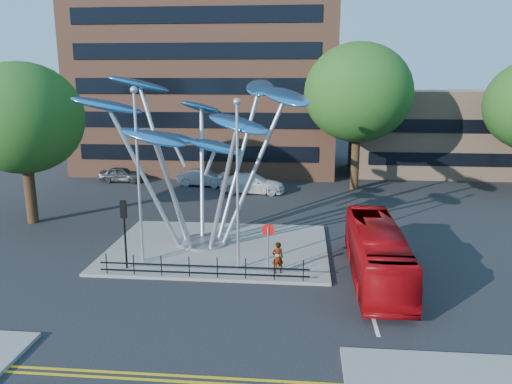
# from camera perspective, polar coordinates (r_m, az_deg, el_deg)

# --- Properties ---
(ground) EXTENTS (120.00, 120.00, 0.00)m
(ground) POSITION_cam_1_polar(r_m,az_deg,el_deg) (22.41, -4.32, -11.79)
(ground) COLOR black
(ground) RESTS_ON ground
(traffic_island) EXTENTS (12.00, 9.00, 0.15)m
(traffic_island) POSITION_cam_1_polar(r_m,az_deg,el_deg) (28.01, -4.32, -6.38)
(traffic_island) COLOR slate
(traffic_island) RESTS_ON ground
(double_yellow_near) EXTENTS (40.00, 0.12, 0.01)m
(double_yellow_near) POSITION_cam_1_polar(r_m,az_deg,el_deg) (17.26, -7.82, -20.14)
(double_yellow_near) COLOR gold
(double_yellow_near) RESTS_ON ground
(double_yellow_far) EXTENTS (40.00, 0.12, 0.01)m
(double_yellow_far) POSITION_cam_1_polar(r_m,az_deg,el_deg) (17.02, -8.06, -20.68)
(double_yellow_far) COLOR gold
(double_yellow_far) RESTS_ON ground
(brick_tower) EXTENTS (25.00, 15.00, 30.00)m
(brick_tower) POSITION_cam_1_polar(r_m,az_deg,el_deg) (53.15, -5.35, 19.17)
(brick_tower) COLOR brown
(brick_tower) RESTS_ON ground
(low_building_near) EXTENTS (15.00, 8.00, 8.00)m
(low_building_near) POSITION_cam_1_polar(r_m,az_deg,el_deg) (51.83, 19.33, 6.46)
(low_building_near) COLOR tan
(low_building_near) RESTS_ON ground
(tree_right) EXTENTS (8.80, 8.80, 12.11)m
(tree_right) POSITION_cam_1_polar(r_m,az_deg,el_deg) (42.27, 11.60, 11.05)
(tree_right) COLOR black
(tree_right) RESTS_ON ground
(tree_left) EXTENTS (7.60, 7.60, 10.32)m
(tree_left) POSITION_cam_1_polar(r_m,az_deg,el_deg) (34.84, -25.14, 7.61)
(tree_left) COLOR black
(tree_left) RESTS_ON ground
(leaf_sculpture) EXTENTS (12.72, 9.54, 9.51)m
(leaf_sculpture) POSITION_cam_1_polar(r_m,az_deg,el_deg) (27.38, -6.55, 7.72)
(leaf_sculpture) COLOR #9EA0A5
(leaf_sculpture) RESTS_ON traffic_island
(street_lamp_left) EXTENTS (0.36, 0.36, 8.80)m
(street_lamp_left) POSITION_cam_1_polar(r_m,az_deg,el_deg) (25.17, -13.37, 3.48)
(street_lamp_left) COLOR #9EA0A5
(street_lamp_left) RESTS_ON traffic_island
(street_lamp_right) EXTENTS (0.36, 0.36, 8.30)m
(street_lamp_right) POSITION_cam_1_polar(r_m,az_deg,el_deg) (23.61, -2.13, 2.56)
(street_lamp_right) COLOR #9EA0A5
(street_lamp_right) RESTS_ON traffic_island
(traffic_light_island) EXTENTS (0.28, 0.18, 3.42)m
(traffic_light_island) POSITION_cam_1_polar(r_m,az_deg,el_deg) (25.02, -14.85, -3.11)
(traffic_light_island) COLOR black
(traffic_light_island) RESTS_ON traffic_island
(no_entry_sign_island) EXTENTS (0.60, 0.10, 2.45)m
(no_entry_sign_island) POSITION_cam_1_polar(r_m,az_deg,el_deg) (23.83, 1.38, -5.49)
(no_entry_sign_island) COLOR #9EA0A5
(no_entry_sign_island) RESTS_ON traffic_island
(pedestrian_railing_front) EXTENTS (10.00, 0.06, 1.00)m
(pedestrian_railing_front) POSITION_cam_1_polar(r_m,az_deg,el_deg) (23.89, -6.06, -8.74)
(pedestrian_railing_front) COLOR black
(pedestrian_railing_front) RESTS_ON traffic_island
(red_bus) EXTENTS (2.28, 9.42, 2.62)m
(red_bus) POSITION_cam_1_polar(r_m,az_deg,el_deg) (24.33, 13.62, -6.74)
(red_bus) COLOR #9F070C
(red_bus) RESTS_ON ground
(pedestrian) EXTENTS (0.66, 0.52, 1.57)m
(pedestrian) POSITION_cam_1_polar(r_m,az_deg,el_deg) (24.09, 2.48, -7.51)
(pedestrian) COLOR gray
(pedestrian) RESTS_ON traffic_island
(parked_car_left) EXTENTS (4.04, 1.72, 1.36)m
(parked_car_left) POSITION_cam_1_polar(r_m,az_deg,el_deg) (46.70, -15.06, 1.95)
(parked_car_left) COLOR #3B3F42
(parked_car_left) RESTS_ON ground
(parked_car_mid) EXTENTS (4.61, 2.23, 1.45)m
(parked_car_mid) POSITION_cam_1_polar(r_m,az_deg,el_deg) (43.68, -6.05, 1.63)
(parked_car_mid) COLOR #96999D
(parked_car_mid) RESTS_ON ground
(parked_car_right) EXTENTS (5.48, 2.49, 1.55)m
(parked_car_right) POSITION_cam_1_polar(r_m,az_deg,el_deg) (40.96, -0.43, 1.00)
(parked_car_right) COLOR silver
(parked_car_right) RESTS_ON ground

